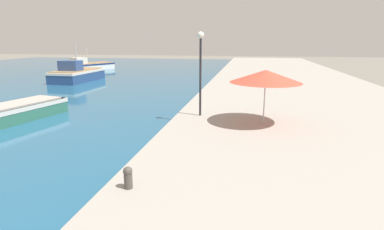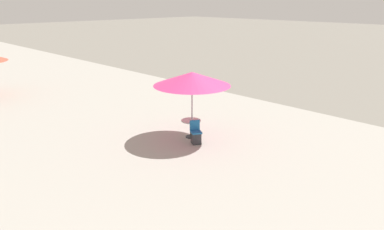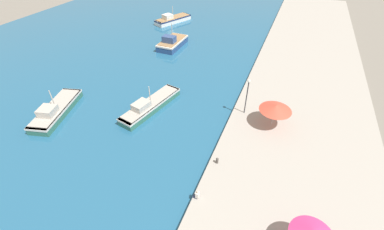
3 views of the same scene
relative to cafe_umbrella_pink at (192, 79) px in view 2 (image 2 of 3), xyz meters
name	(u,v)px [view 2 (image 2 of 3)]	position (x,y,z in m)	size (l,w,h in m)	color
cafe_umbrella_pink	(192,79)	(0.00, 0.00, 0.00)	(3.05, 3.05, 2.75)	#B7B7B7
cafe_table	(191,125)	(0.06, 0.12, -1.95)	(0.80, 0.80, 0.74)	#333338
cafe_chair_left	(196,136)	(-0.28, -0.51, -2.16)	(0.56, 0.57, 0.91)	#2D2D33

